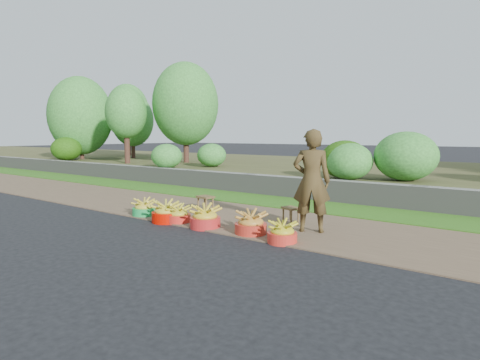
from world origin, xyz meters
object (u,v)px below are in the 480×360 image
Objects in this scene: basin_a at (144,208)px; stool_left at (205,199)px; basin_e at (251,224)px; basin_c at (178,215)px; basin_d at (205,218)px; basin_f at (282,233)px; stool_right at (291,210)px; vendor_woman at (312,181)px; basin_b at (166,213)px.

basin_a reaches higher than stool_left.
stool_left is at bearing 150.69° from basin_e.
basin_d is (0.67, -0.01, 0.03)m from basin_c.
basin_f reaches higher than stool_left.
basin_f is (3.28, -0.09, -0.01)m from basin_a.
basin_e reaches higher than stool_left.
basin_d reaches higher than basin_e.
basin_f reaches higher than stool_right.
vendor_woman is at bearing -36.04° from stool_right.
basin_f is at bearing 0.77° from basin_b.
stool_left is 2.06m from stool_right.
stool_left is at bearing 96.38° from basin_b.
basin_b is 1.01× the size of basin_e.
basin_d is 1.41× the size of stool_left.
basin_f reaches higher than basin_c.
basin_a is at bearing 178.47° from basin_d.
stool_left is at bearing -32.71° from vendor_woman.
vendor_woman is (2.32, 0.79, 0.73)m from basin_c.
basin_c is 0.83× the size of basin_d.
stool_right is (-0.60, 1.32, 0.09)m from basin_f.
basin_a is 2.96m from stool_right.
basin_b is 1.29m from stool_left.
basin_d reaches higher than basin_a.
basin_d reaches higher than basin_b.
basin_a is 1.05× the size of basin_c.
basin_c is at bearing 179.15° from basin_d.
stool_right is at bearing 24.52° from basin_a.
basin_a is 1.24× the size of stool_right.
basin_a is 2.61m from basin_e.
vendor_woman reaches higher than stool_right.
basin_d is at bearing -0.85° from basin_c.
stool_left is 1.01× the size of stool_right.
basin_b reaches higher than basin_a.
basin_d reaches higher than stool_left.
stool_right is at bearing 36.95° from basin_c.
stool_left is at bearing 61.46° from basin_a.
basin_e is at bearing 0.97° from basin_a.
stool_left is (-0.38, 1.19, 0.11)m from basin_c.
basin_f is 2.94m from stool_left.
basin_d is 1.19× the size of basin_f.
stool_left is (-0.14, 1.28, 0.09)m from basin_b.
basin_d is 1.96m from vendor_woman.
vendor_woman is at bearing 18.77° from basin_c.
stool_left is at bearing 107.85° from basin_c.
basin_f is at bearing -1.56° from basin_a.
basin_a is 0.78m from basin_b.
basin_e is 1.19m from stool_right.
vendor_woman is at bearing 25.85° from basin_d.
basin_c is at bearing 20.18° from basin_b.
basin_c is 1.60m from basin_e.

